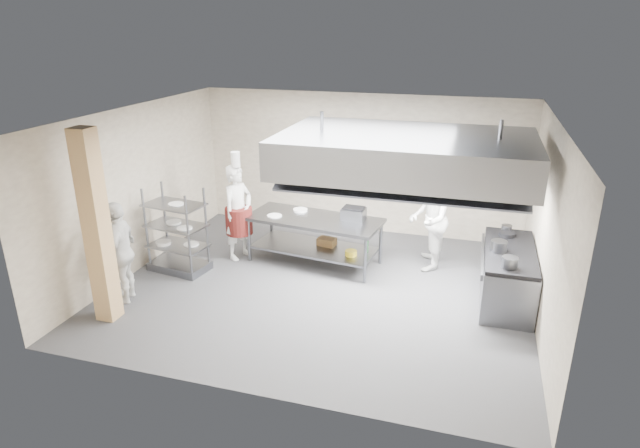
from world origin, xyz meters
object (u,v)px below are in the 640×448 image
(pass_rack, at_px, (177,230))
(griddle, at_px, (353,214))
(island, at_px, (314,240))
(cooking_range, at_px, (507,276))
(chef_line, at_px, (429,219))
(stockpot, at_px, (499,246))
(chef_head, at_px, (238,213))
(chef_plating, at_px, (121,252))

(pass_rack, height_order, griddle, pass_rack)
(island, distance_m, cooking_range, 3.54)
(cooking_range, distance_m, chef_line, 1.77)
(chef_line, relative_size, stockpot, 7.62)
(chef_line, height_order, stockpot, chef_line)
(island, xyz_separation_m, cooking_range, (3.50, -0.50, -0.04))
(cooking_range, distance_m, chef_head, 5.02)
(pass_rack, relative_size, chef_head, 0.86)
(pass_rack, relative_size, stockpot, 6.25)
(island, distance_m, chef_plating, 3.49)
(cooking_range, height_order, griddle, griddle)
(island, bearing_deg, stockpot, -3.43)
(pass_rack, bearing_deg, stockpot, 12.93)
(pass_rack, distance_m, chef_head, 1.21)
(cooking_range, relative_size, chef_head, 1.08)
(island, relative_size, chef_line, 1.30)
(chef_line, bearing_deg, stockpot, 47.05)
(griddle, bearing_deg, chef_plating, -140.18)
(stockpot, bearing_deg, island, 169.41)
(chef_plating, height_order, stockpot, chef_plating)
(chef_head, distance_m, stockpot, 4.80)
(chef_plating, bearing_deg, cooking_range, 90.30)
(stockpot, bearing_deg, pass_rack, -175.72)
(griddle, distance_m, stockpot, 2.69)
(chef_line, relative_size, chef_plating, 1.13)
(pass_rack, height_order, chef_head, chef_head)
(pass_rack, relative_size, chef_line, 0.82)
(stockpot, bearing_deg, chef_head, 174.74)
(chef_line, relative_size, griddle, 4.51)
(chef_plating, height_order, griddle, chef_plating)
(chef_plating, relative_size, griddle, 4.00)
(island, relative_size, chef_plating, 1.47)
(pass_rack, bearing_deg, griddle, 29.95)
(cooking_range, xyz_separation_m, chef_head, (-4.98, 0.32, 0.51))
(island, relative_size, stockpot, 9.92)
(cooking_range, relative_size, stockpot, 7.86)
(pass_rack, bearing_deg, chef_head, 54.18)
(chef_head, height_order, chef_plating, chef_head)
(pass_rack, distance_m, chef_line, 4.64)
(griddle, bearing_deg, chef_head, -168.51)
(pass_rack, relative_size, griddle, 3.70)
(chef_head, height_order, stockpot, chef_head)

